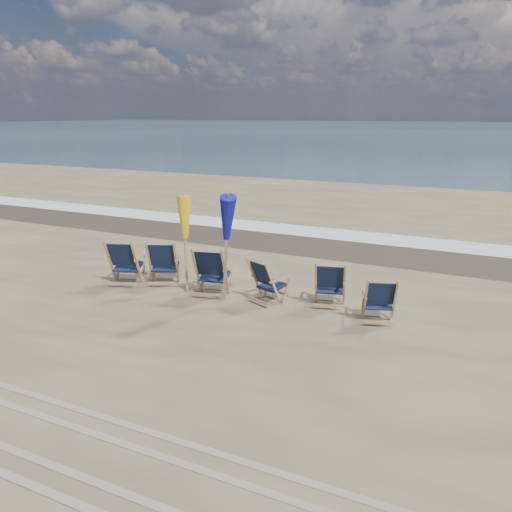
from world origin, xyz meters
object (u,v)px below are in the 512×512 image
at_px(beach_chair_0, 136,263).
at_px(umbrella_yellow, 185,223).
at_px(umbrella_blue, 225,216).
at_px(beach_chair_1, 176,263).
at_px(beach_chair_5, 395,302).
at_px(beach_chair_3, 273,285).
at_px(beach_chair_2, 225,273).
at_px(beach_chair_4, 344,286).

bearing_deg(beach_chair_0, umbrella_yellow, 173.91).
xyz_separation_m(beach_chair_0, umbrella_blue, (2.27, -0.24, 1.24)).
distance_m(beach_chair_1, beach_chair_5, 4.57).
bearing_deg(beach_chair_5, beach_chair_3, -15.07).
distance_m(beach_chair_5, umbrella_yellow, 4.31).
xyz_separation_m(beach_chair_2, beach_chair_4, (2.28, 0.45, -0.06)).
xyz_separation_m(beach_chair_0, beach_chair_5, (5.29, 0.25, -0.09)).
bearing_deg(beach_chair_2, beach_chair_3, 165.31).
xyz_separation_m(beach_chair_0, umbrella_yellow, (1.10, 0.22, 0.92)).
bearing_deg(beach_chair_5, beach_chair_0, -15.71).
height_order(beach_chair_4, beach_chair_5, beach_chair_4).
bearing_deg(beach_chair_0, beach_chair_2, 167.31).
relative_size(beach_chair_0, beach_chair_3, 1.14).
distance_m(beach_chair_0, beach_chair_3, 3.07).
height_order(beach_chair_3, beach_chair_5, beach_chair_3).
relative_size(umbrella_yellow, umbrella_blue, 0.85).
distance_m(beach_chair_2, umbrella_blue, 1.32).
relative_size(beach_chair_0, beach_chair_5, 1.19).
distance_m(beach_chair_0, umbrella_yellow, 1.45).
xyz_separation_m(beach_chair_3, umbrella_yellow, (-1.96, 0.10, 0.98)).
xyz_separation_m(beach_chair_2, umbrella_yellow, (-0.93, 0.05, 0.91)).
bearing_deg(beach_chair_4, beach_chair_2, -2.71).
distance_m(beach_chair_5, umbrella_blue, 3.34).
relative_size(beach_chair_0, umbrella_blue, 0.46).
xyz_separation_m(beach_chair_5, umbrella_blue, (-3.02, -0.49, 1.33)).
bearing_deg(beach_chair_5, umbrella_yellow, -17.99).
distance_m(beach_chair_3, beach_chair_5, 2.23).
xyz_separation_m(beach_chair_3, beach_chair_4, (1.24, 0.49, 0.01)).
bearing_deg(umbrella_yellow, beach_chair_0, -168.77).
height_order(beach_chair_0, beach_chair_4, beach_chair_0).
height_order(beach_chair_4, umbrella_blue, umbrella_blue).
xyz_separation_m(beach_chair_0, beach_chair_3, (3.06, 0.12, -0.06)).
height_order(beach_chair_0, beach_chair_5, beach_chair_0).
bearing_deg(beach_chair_3, umbrella_yellow, 19.96).
relative_size(beach_chair_2, beach_chair_3, 1.15).
relative_size(beach_chair_3, beach_chair_5, 1.05).
bearing_deg(beach_chair_0, beach_chair_5, 165.37).
relative_size(beach_chair_3, umbrella_yellow, 0.47).
bearing_deg(beach_chair_3, beach_chair_4, -135.49).
distance_m(beach_chair_4, umbrella_yellow, 3.37).
height_order(beach_chair_1, beach_chair_5, beach_chair_1).
relative_size(beach_chair_1, beach_chair_3, 1.11).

